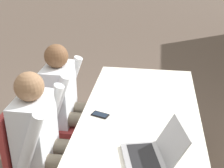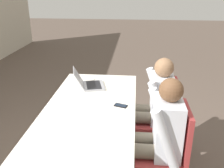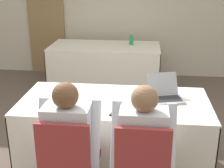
# 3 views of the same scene
# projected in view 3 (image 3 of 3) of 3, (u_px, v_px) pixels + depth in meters

# --- Properties ---
(ground_plane) EXTENTS (24.00, 24.00, 0.00)m
(ground_plane) POSITION_uv_depth(u_px,v_px,m) (114.00, 164.00, 3.31)
(ground_plane) COLOR brown
(wall_back) EXTENTS (12.00, 0.06, 2.70)m
(wall_back) POSITION_uv_depth(u_px,v_px,m) (131.00, 4.00, 5.77)
(wall_back) COLOR beige
(wall_back) RESTS_ON ground_plane
(curtain_panel) EXTENTS (0.70, 0.04, 2.65)m
(curtain_panel) POSITION_uv_depth(u_px,v_px,m) (45.00, 5.00, 5.89)
(curtain_panel) COLOR olive
(curtain_panel) RESTS_ON ground_plane
(conference_table_near) EXTENTS (1.86, 0.89, 0.74)m
(conference_table_near) POSITION_uv_depth(u_px,v_px,m) (114.00, 116.00, 3.12)
(conference_table_near) COLOR white
(conference_table_near) RESTS_ON ground_plane
(conference_table_far) EXTENTS (1.86, 0.89, 0.74)m
(conference_table_far) POSITION_uv_depth(u_px,v_px,m) (105.00, 55.00, 5.35)
(conference_table_far) COLOR white
(conference_table_far) RESTS_ON ground_plane
(laptop) EXTENTS (0.39, 0.41, 0.22)m
(laptop) POSITION_uv_depth(u_px,v_px,m) (166.00, 95.00, 3.09)
(laptop) COLOR #99999E
(laptop) RESTS_ON conference_table_near
(cell_phone) EXTENTS (0.10, 0.14, 0.01)m
(cell_phone) POSITION_uv_depth(u_px,v_px,m) (115.00, 113.00, 2.77)
(cell_phone) COLOR black
(cell_phone) RESTS_ON conference_table_near
(paper_beside_laptop) EXTENTS (0.23, 0.31, 0.00)m
(paper_beside_laptop) POSITION_uv_depth(u_px,v_px,m) (129.00, 103.00, 2.99)
(paper_beside_laptop) COLOR white
(paper_beside_laptop) RESTS_ON conference_table_near
(paper_centre_table) EXTENTS (0.31, 0.35, 0.00)m
(paper_centre_table) POSITION_uv_depth(u_px,v_px,m) (76.00, 91.00, 3.30)
(paper_centre_table) COLOR white
(paper_centre_table) RESTS_ON conference_table_near
(water_bottle) EXTENTS (0.07, 0.07, 0.21)m
(water_bottle) POSITION_uv_depth(u_px,v_px,m) (131.00, 39.00, 5.32)
(water_bottle) COLOR #288456
(water_bottle) RESTS_ON conference_table_far
(chair_near_left) EXTENTS (0.44, 0.44, 0.91)m
(chair_near_left) POSITION_uv_depth(u_px,v_px,m) (68.00, 163.00, 2.47)
(chair_near_left) COLOR tan
(chair_near_left) RESTS_ON ground_plane
(chair_near_right) EXTENTS (0.44, 0.44, 0.91)m
(chair_near_right) POSITION_uv_depth(u_px,v_px,m) (142.00, 167.00, 2.41)
(chair_near_right) COLOR tan
(chair_near_right) RESTS_ON ground_plane
(person_checkered_shirt) EXTENTS (0.50, 0.52, 1.17)m
(person_checkered_shirt) POSITION_uv_depth(u_px,v_px,m) (70.00, 138.00, 2.51)
(person_checkered_shirt) COLOR #665B4C
(person_checkered_shirt) RESTS_ON ground_plane
(person_white_shirt) EXTENTS (0.50, 0.52, 1.17)m
(person_white_shirt) POSITION_uv_depth(u_px,v_px,m) (143.00, 142.00, 2.45)
(person_white_shirt) COLOR #665B4C
(person_white_shirt) RESTS_ON ground_plane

